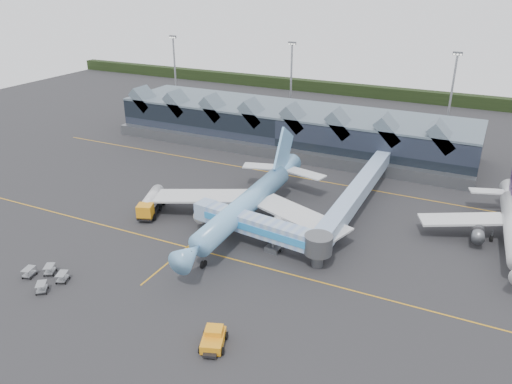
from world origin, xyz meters
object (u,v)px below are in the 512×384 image
at_px(main_airliner, 249,202).
at_px(fuel_truck, 152,201).
at_px(jet_bridge, 268,230).
at_px(pushback_tug, 213,339).

distance_m(main_airliner, fuel_truck, 18.78).
relative_size(jet_bridge, fuel_truck, 2.36).
bearing_deg(main_airliner, fuel_truck, -169.85).
bearing_deg(main_airliner, pushback_tug, -71.97).
distance_m(jet_bridge, fuel_truck, 25.41).
xyz_separation_m(main_airliner, jet_bridge, (6.82, -7.00, -0.50)).
distance_m(fuel_truck, pushback_tug, 39.14).
bearing_deg(jet_bridge, main_airliner, 141.62).
height_order(jet_bridge, pushback_tug, jet_bridge).
bearing_deg(pushback_tug, main_airliner, 89.34).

